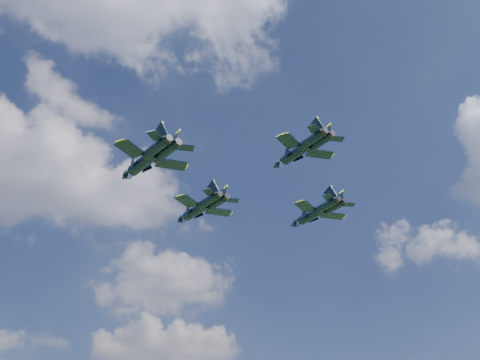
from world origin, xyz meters
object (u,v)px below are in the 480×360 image
jet_right (311,215)px  jet_slot (295,153)px  jet_lead (195,211)px  jet_left (142,163)px

jet_right → jet_slot: jet_right is taller
jet_lead → jet_right: size_ratio=1.09×
jet_lead → jet_left: 23.50m
jet_lead → jet_right: 23.11m
jet_lead → jet_slot: jet_lead is taller
jet_right → jet_slot: (-10.68, -20.41, 0.16)m
jet_slot → jet_right: bearing=42.1°
jet_lead → jet_left: bearing=-146.9°
jet_lead → jet_right: bearing=-48.2°
jet_lead → jet_left: size_ratio=0.98×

